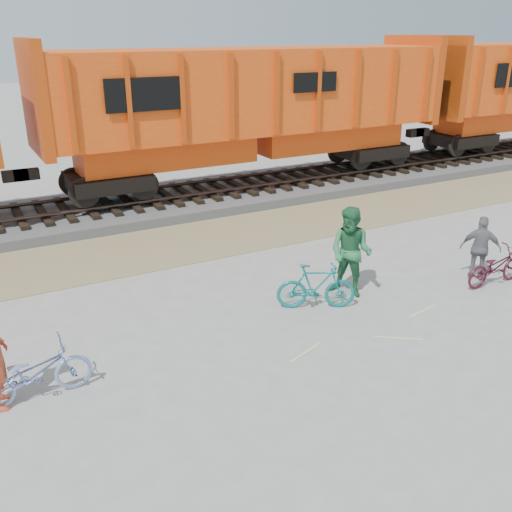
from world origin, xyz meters
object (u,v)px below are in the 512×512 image
object	(u,v)px
bicycle_blue	(34,373)
bicycle_maroon	(496,267)
hopper_car_center	(253,106)
person_woman	(480,248)
bicycle_teal	(316,286)
person_man	(351,252)

from	to	relation	value
bicycle_blue	bicycle_maroon	world-z (taller)	bicycle_blue
hopper_car_center	person_woman	distance (m)	9.29
bicycle_blue	bicycle_maroon	bearing A→B (deg)	-94.87
hopper_car_center	bicycle_blue	bearing A→B (deg)	-133.99
bicycle_teal	person_woman	world-z (taller)	person_woman
bicycle_teal	bicycle_maroon	xyz separation A→B (m)	(4.23, -0.94, -0.06)
person_woman	person_man	bearing A→B (deg)	33.19
bicycle_blue	person_woman	world-z (taller)	person_woman
bicycle_blue	bicycle_teal	xyz separation A→B (m)	(5.60, 0.53, 0.03)
bicycle_teal	person_man	size ratio (longest dim) A/B	0.82
person_man	bicycle_maroon	bearing A→B (deg)	39.24
hopper_car_center	bicycle_maroon	xyz separation A→B (m)	(1.20, -9.35, -2.57)
hopper_car_center	bicycle_maroon	world-z (taller)	hopper_car_center
person_man	bicycle_blue	bearing A→B (deg)	-114.93
bicycle_teal	bicycle_blue	bearing A→B (deg)	121.77
bicycle_blue	person_man	world-z (taller)	person_man
bicycle_teal	bicycle_maroon	bearing A→B (deg)	-76.22
hopper_car_center	bicycle_teal	world-z (taller)	hopper_car_center
hopper_car_center	person_woman	bearing A→B (deg)	-83.00
person_man	person_woman	bearing A→B (deg)	45.38
bicycle_blue	person_woman	xyz separation A→B (m)	(9.73, -0.01, 0.29)
bicycle_maroon	person_woman	size ratio (longest dim) A/B	1.08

